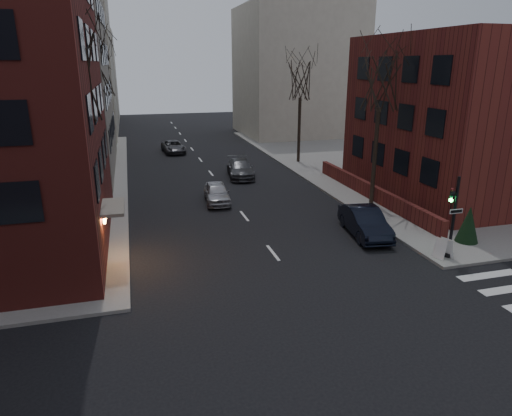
{
  "coord_description": "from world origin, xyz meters",
  "views": [
    {
      "loc": [
        -6.46,
        -8.21,
        9.16
      ],
      "look_at": [
        -0.51,
        13.37,
        2.0
      ],
      "focal_mm": 32.0,
      "sensor_mm": 36.0,
      "label": 1
    }
  ],
  "objects_px": {
    "streetlamp_near": "(103,144)",
    "traffic_signal": "(452,223)",
    "tree_left_a": "(71,79)",
    "car_lane_gray": "(240,168)",
    "tree_right_a": "(381,82)",
    "tree_right_b": "(301,81)",
    "car_lane_silver": "(217,193)",
    "sandwich_board": "(443,248)",
    "parked_sedan": "(365,222)",
    "tree_left_c": "(100,75)",
    "streetlamp_far": "(111,112)",
    "tree_left_b": "(89,66)",
    "evergreen_shrub": "(469,224)",
    "car_lane_far": "(174,147)"
  },
  "relations": [
    {
      "from": "tree_left_b",
      "to": "car_lane_far",
      "type": "distance_m",
      "value": 17.89
    },
    {
      "from": "car_lane_far",
      "to": "car_lane_gray",
      "type": "bearing_deg",
      "value": -75.44
    },
    {
      "from": "tree_right_a",
      "to": "car_lane_far",
      "type": "height_order",
      "value": "tree_right_a"
    },
    {
      "from": "tree_right_b",
      "to": "car_lane_silver",
      "type": "xyz_separation_m",
      "value": [
        -9.89,
        -10.63,
        -6.9
      ]
    },
    {
      "from": "tree_right_b",
      "to": "car_lane_far",
      "type": "xyz_separation_m",
      "value": [
        -10.96,
        8.4,
        -6.96
      ]
    },
    {
      "from": "tree_left_c",
      "to": "streetlamp_far",
      "type": "height_order",
      "value": "tree_left_c"
    },
    {
      "from": "car_lane_gray",
      "to": "car_lane_far",
      "type": "distance_m",
      "value": 13.09
    },
    {
      "from": "streetlamp_far",
      "to": "parked_sedan",
      "type": "bearing_deg",
      "value": -64.51
    },
    {
      "from": "tree_left_b",
      "to": "parked_sedan",
      "type": "relative_size",
      "value": 2.29
    },
    {
      "from": "car_lane_silver",
      "to": "sandwich_board",
      "type": "height_order",
      "value": "car_lane_silver"
    },
    {
      "from": "car_lane_far",
      "to": "sandwich_board",
      "type": "relative_size",
      "value": 4.49
    },
    {
      "from": "tree_left_c",
      "to": "tree_right_b",
      "type": "bearing_deg",
      "value": -24.44
    },
    {
      "from": "traffic_signal",
      "to": "car_lane_silver",
      "type": "bearing_deg",
      "value": 126.11
    },
    {
      "from": "traffic_signal",
      "to": "tree_left_a",
      "type": "distance_m",
      "value": 18.66
    },
    {
      "from": "tree_right_a",
      "to": "parked_sedan",
      "type": "bearing_deg",
      "value": -122.65
    },
    {
      "from": "tree_left_c",
      "to": "streetlamp_far",
      "type": "bearing_deg",
      "value": 73.3
    },
    {
      "from": "streetlamp_far",
      "to": "car_lane_gray",
      "type": "bearing_deg",
      "value": -53.42
    },
    {
      "from": "streetlamp_far",
      "to": "evergreen_shrub",
      "type": "height_order",
      "value": "streetlamp_far"
    },
    {
      "from": "tree_right_a",
      "to": "sandwich_board",
      "type": "distance_m",
      "value": 11.75
    },
    {
      "from": "sandwich_board",
      "to": "evergreen_shrub",
      "type": "bearing_deg",
      "value": 11.13
    },
    {
      "from": "tree_left_c",
      "to": "sandwich_board",
      "type": "distance_m",
      "value": 35.9
    },
    {
      "from": "tree_right_b",
      "to": "car_lane_gray",
      "type": "distance_m",
      "value": 10.34
    },
    {
      "from": "tree_left_a",
      "to": "traffic_signal",
      "type": "bearing_deg",
      "value": -16.65
    },
    {
      "from": "streetlamp_near",
      "to": "car_lane_gray",
      "type": "bearing_deg",
      "value": 30.26
    },
    {
      "from": "car_lane_gray",
      "to": "tree_right_b",
      "type": "bearing_deg",
      "value": 37.78
    },
    {
      "from": "tree_left_b",
      "to": "streetlamp_far",
      "type": "height_order",
      "value": "tree_left_b"
    },
    {
      "from": "tree_right_b",
      "to": "streetlamp_near",
      "type": "height_order",
      "value": "tree_right_b"
    },
    {
      "from": "tree_left_a",
      "to": "tree_right_b",
      "type": "xyz_separation_m",
      "value": [
        17.6,
        18.0,
        -0.88
      ]
    },
    {
      "from": "tree_left_a",
      "to": "evergreen_shrub",
      "type": "height_order",
      "value": "tree_left_a"
    },
    {
      "from": "tree_left_b",
      "to": "evergreen_shrub",
      "type": "height_order",
      "value": "tree_left_b"
    },
    {
      "from": "tree_right_a",
      "to": "streetlamp_far",
      "type": "distance_m",
      "value": 29.65
    },
    {
      "from": "streetlamp_near",
      "to": "traffic_signal",
      "type": "bearing_deg",
      "value": -38.87
    },
    {
      "from": "tree_left_a",
      "to": "tree_right_a",
      "type": "relative_size",
      "value": 1.06
    },
    {
      "from": "tree_left_c",
      "to": "parked_sedan",
      "type": "relative_size",
      "value": 2.06
    },
    {
      "from": "traffic_signal",
      "to": "car_lane_silver",
      "type": "relative_size",
      "value": 0.99
    },
    {
      "from": "tree_right_b",
      "to": "sandwich_board",
      "type": "height_order",
      "value": "tree_right_b"
    },
    {
      "from": "tree_left_a",
      "to": "streetlamp_near",
      "type": "height_order",
      "value": "tree_left_a"
    },
    {
      "from": "streetlamp_far",
      "to": "car_lane_far",
      "type": "bearing_deg",
      "value": -14.82
    },
    {
      "from": "tree_left_b",
      "to": "tree_right_b",
      "type": "bearing_deg",
      "value": 18.82
    },
    {
      "from": "traffic_signal",
      "to": "streetlamp_far",
      "type": "xyz_separation_m",
      "value": [
        -16.14,
        33.01,
        2.33
      ]
    },
    {
      "from": "tree_right_a",
      "to": "streetlamp_near",
      "type": "height_order",
      "value": "tree_right_a"
    },
    {
      "from": "car_lane_silver",
      "to": "car_lane_gray",
      "type": "distance_m",
      "value": 7.42
    },
    {
      "from": "parked_sedan",
      "to": "traffic_signal",
      "type": "bearing_deg",
      "value": -52.44
    },
    {
      "from": "car_lane_gray",
      "to": "evergreen_shrub",
      "type": "height_order",
      "value": "evergreen_shrub"
    },
    {
      "from": "streetlamp_far",
      "to": "tree_left_b",
      "type": "bearing_deg",
      "value": -92.15
    },
    {
      "from": "tree_left_c",
      "to": "car_lane_silver",
      "type": "distance_m",
      "value": 21.46
    },
    {
      "from": "car_lane_gray",
      "to": "tree_right_a",
      "type": "bearing_deg",
      "value": -49.53
    },
    {
      "from": "car_lane_far",
      "to": "tree_right_a",
      "type": "bearing_deg",
      "value": -68.62
    },
    {
      "from": "tree_left_c",
      "to": "streetlamp_near",
      "type": "height_order",
      "value": "tree_left_c"
    },
    {
      "from": "streetlamp_near",
      "to": "car_lane_far",
      "type": "height_order",
      "value": "streetlamp_near"
    }
  ]
}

